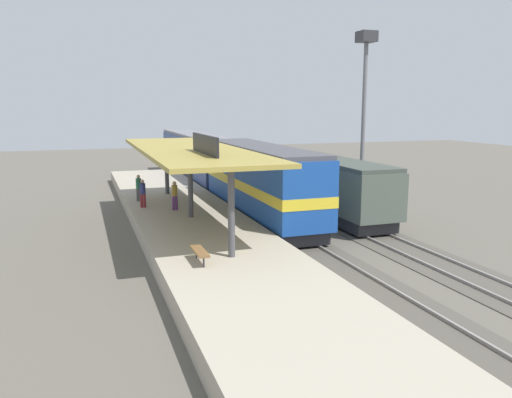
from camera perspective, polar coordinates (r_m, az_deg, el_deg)
ground_plane at (r=30.63m, az=4.98°, el=-2.78°), size 120.00×120.00×0.00m
track_near at (r=29.88m, az=1.47°, el=-3.02°), size 3.20×110.00×0.16m
track_far at (r=31.74m, az=9.28°, el=-2.35°), size 3.20×110.00×0.16m
platform at (r=28.55m, az=-7.23°, el=-2.87°), size 6.00×44.00×0.90m
station_canopy at (r=27.82m, az=-7.38°, el=5.31°), size 5.20×18.00×4.70m
platform_bench at (r=20.12m, az=-6.29°, el=-5.85°), size 0.44×1.70×0.50m
locomotive at (r=30.85m, az=0.49°, el=1.91°), size 2.93×14.43×4.44m
passenger_carriage_single at (r=48.09m, az=-6.69°, el=4.76°), size 2.90×20.00×4.24m
freight_car at (r=32.40m, az=8.40°, el=1.42°), size 2.80×12.00×3.54m
light_mast at (r=35.19m, az=12.05°, el=12.51°), size 1.10×1.10×11.70m
person_waiting at (r=33.55m, az=-12.95°, el=1.37°), size 0.34×0.34×1.71m
person_walking at (r=30.29m, az=-9.06°, el=0.56°), size 0.34×0.34×1.71m
person_boarding at (r=31.39m, az=-12.52°, el=0.78°), size 0.34×0.34×1.71m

